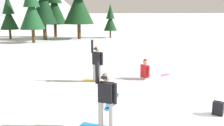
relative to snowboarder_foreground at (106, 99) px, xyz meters
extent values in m
plane|color=white|center=(3.61, 0.55, -0.89)|extent=(800.00, 800.00, 0.00)
cylinder|color=#B7B7BC|center=(0.13, -0.09, -0.47)|extent=(0.15, 0.15, 0.78)
cylinder|color=#B7B7BC|center=(-0.13, 0.09, -0.47)|extent=(0.15, 0.15, 0.78)
cube|color=black|center=(0.00, 0.00, 0.19)|extent=(0.47, 0.42, 0.55)
cylinder|color=black|center=(0.22, -0.15, 0.18)|extent=(0.11, 0.11, 0.58)
cylinder|color=black|center=(-0.21, 0.15, 0.72)|extent=(0.11, 0.11, 0.60)
sphere|color=tan|center=(0.00, 0.00, 0.63)|extent=(0.24, 0.24, 0.24)
cube|color=black|center=(-0.08, -0.12, 0.64)|extent=(0.16, 0.13, 0.08)
cube|color=yellow|center=(0.70, 4.82, -0.88)|extent=(1.31, 1.24, 0.02)
cylinder|color=#B7B7BC|center=(0.82, 4.71, -0.46)|extent=(0.15, 0.15, 0.81)
cylinder|color=#B7B7BC|center=(0.58, 4.92, -0.46)|extent=(0.15, 0.15, 0.81)
cube|color=black|center=(0.70, 4.82, 0.23)|extent=(0.46, 0.45, 0.58)
cylinder|color=black|center=(0.89, 4.64, 0.23)|extent=(0.11, 0.11, 0.58)
cylinder|color=black|center=(0.51, 4.99, 0.77)|extent=(0.11, 0.11, 0.60)
sphere|color=tan|center=(0.70, 4.82, 0.68)|extent=(0.24, 0.24, 0.24)
cube|color=black|center=(0.61, 4.71, 0.69)|extent=(0.15, 0.14, 0.08)
cube|color=#B7B7BC|center=(3.04, 4.66, -0.84)|extent=(0.38, 0.43, 0.10)
cylinder|color=#B7B7BC|center=(3.47, 4.92, -0.81)|extent=(0.80, 0.40, 0.14)
cylinder|color=#B7B7BC|center=(3.54, 4.73, -0.81)|extent=(0.80, 0.40, 0.14)
cube|color=pink|center=(3.89, 4.96, -0.88)|extent=(1.53, 0.77, 0.02)
cube|color=red|center=(3.04, 4.66, -0.49)|extent=(0.36, 0.46, 0.60)
cylinder|color=red|center=(2.95, 4.90, -0.45)|extent=(0.11, 0.11, 0.52)
cylinder|color=red|center=(3.12, 4.41, -0.45)|extent=(0.11, 0.11, 0.52)
sphere|color=tan|center=(3.04, 4.66, -0.03)|extent=(0.24, 0.24, 0.24)
sphere|color=red|center=(3.04, 4.66, 0.02)|extent=(0.20, 0.20, 0.20)
cube|color=#1E8CD8|center=(0.72, 2.06, -0.88)|extent=(0.87, 1.55, 0.02)
cylinder|color=#1E8CD8|center=(1.02, 2.78, -0.88)|extent=(0.38, 0.38, 0.02)
cylinder|color=#1E8CD8|center=(0.41, 1.34, -0.88)|extent=(0.38, 0.38, 0.02)
cube|color=black|center=(0.81, 2.28, -0.83)|extent=(0.21, 0.24, 0.07)
cube|color=black|center=(0.63, 1.85, -0.83)|extent=(0.21, 0.24, 0.07)
cube|color=black|center=(3.68, 0.04, -0.67)|extent=(0.36, 0.37, 0.44)
cube|color=black|center=(3.78, 0.12, -0.73)|extent=(0.19, 0.21, 0.20)
cylinder|color=black|center=(3.68, 0.04, -0.43)|extent=(0.09, 0.11, 0.02)
cylinder|color=#472D19|center=(-1.75, 23.66, 0.03)|extent=(0.42, 0.42, 1.84)
cone|color=black|center=(-1.75, 23.66, 2.91)|extent=(3.03, 3.03, 3.92)
cylinder|color=#472D19|center=(6.19, 24.02, -0.43)|extent=(0.21, 0.21, 0.91)
cone|color=#143819|center=(6.19, 24.02, 0.99)|extent=(1.64, 1.64, 1.94)
cone|color=#143819|center=(6.19, 24.02, 2.34)|extent=(1.07, 1.07, 1.77)
cylinder|color=#472D19|center=(-2.91, 21.07, -0.17)|extent=(0.33, 0.33, 1.43)
cone|color=#194723|center=(-2.91, 21.07, 2.07)|extent=(2.58, 2.58, 3.05)
cylinder|color=#472D19|center=(-0.44, 26.77, -0.06)|extent=(0.38, 0.38, 1.65)
cone|color=#143819|center=(-0.44, 26.77, 2.52)|extent=(2.96, 2.96, 3.51)
cylinder|color=#472D19|center=(-5.79, 25.66, -0.31)|extent=(0.26, 0.26, 1.15)
cone|color=#143819|center=(-5.79, 25.66, 1.48)|extent=(2.11, 2.11, 2.44)
cone|color=#143819|center=(-5.79, 25.66, 3.19)|extent=(1.37, 1.37, 2.24)
cylinder|color=#472D19|center=(2.23, 23.65, 0.01)|extent=(0.41, 0.41, 1.80)
cone|color=#143819|center=(2.23, 23.65, 2.84)|extent=(3.54, 3.54, 3.84)
camera|label=1|loc=(-1.48, -6.35, 2.37)|focal=39.93mm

